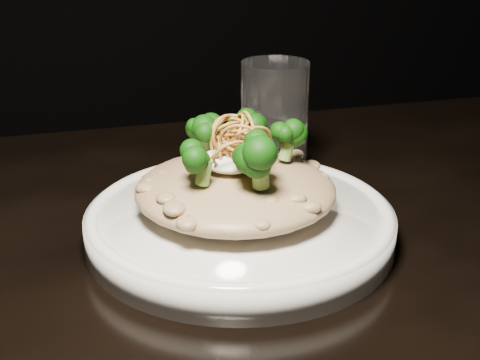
{
  "coord_description": "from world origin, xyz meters",
  "views": [
    {
      "loc": [
        -0.23,
        -0.43,
        1.02
      ],
      "look_at": [
        -0.09,
        0.06,
        0.81
      ],
      "focal_mm": 50.0,
      "sensor_mm": 36.0,
      "label": 1
    }
  ],
  "objects": [
    {
      "name": "drinking_glass",
      "position": [
        -0.02,
        0.19,
        0.81
      ],
      "size": [
        0.08,
        0.08,
        0.12
      ],
      "primitive_type": "cylinder",
      "rotation": [
        0.0,
        0.0,
        -0.13
      ],
      "color": "silver",
      "rests_on": "table"
    },
    {
      "name": "table",
      "position": [
        0.0,
        0.0,
        0.67
      ],
      "size": [
        1.1,
        0.8,
        0.75
      ],
      "color": "black",
      "rests_on": "ground"
    },
    {
      "name": "plate",
      "position": [
        -0.09,
        0.06,
        0.76
      ],
      "size": [
        0.26,
        0.26,
        0.03
      ],
      "primitive_type": "cylinder",
      "color": "silver",
      "rests_on": "table"
    },
    {
      "name": "risotto",
      "position": [
        -0.09,
        0.06,
        0.8
      ],
      "size": [
        0.17,
        0.17,
        0.04
      ],
      "primitive_type": "ellipsoid",
      "color": "brown",
      "rests_on": "plate"
    },
    {
      "name": "cheese",
      "position": [
        -0.1,
        0.06,
        0.82
      ],
      "size": [
        0.05,
        0.05,
        0.01
      ],
      "primitive_type": "ellipsoid",
      "color": "white",
      "rests_on": "risotto"
    },
    {
      "name": "broccoli",
      "position": [
        -0.08,
        0.06,
        0.84
      ],
      "size": [
        0.12,
        0.12,
        0.04
      ],
      "primitive_type": null,
      "color": "black",
      "rests_on": "risotto"
    },
    {
      "name": "shallots",
      "position": [
        -0.09,
        0.06,
        0.84
      ],
      "size": [
        0.05,
        0.05,
        0.03
      ],
      "primitive_type": null,
      "color": "brown",
      "rests_on": "cheese"
    }
  ]
}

